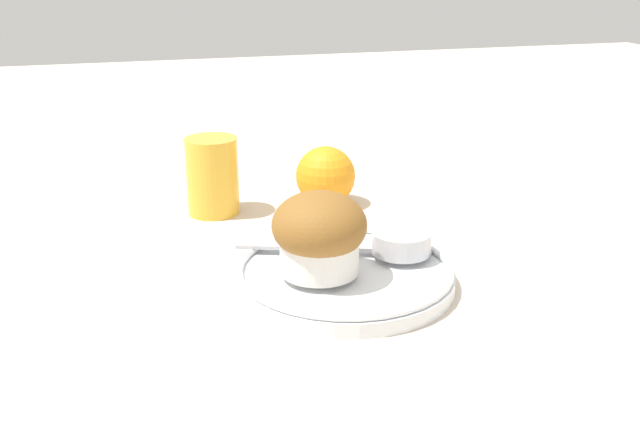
{
  "coord_description": "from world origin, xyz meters",
  "views": [
    {
      "loc": [
        -0.18,
        -0.58,
        0.29
      ],
      "look_at": [
        -0.0,
        0.03,
        0.06
      ],
      "focal_mm": 40.0,
      "sensor_mm": 36.0,
      "label": 1
    }
  ],
  "objects_px": {
    "muffin": "(319,233)",
    "butter_knife": "(333,247)",
    "orange_fruit": "(325,176)",
    "juice_glass": "(213,176)"
  },
  "relations": [
    {
      "from": "muffin",
      "to": "juice_glass",
      "type": "relative_size",
      "value": 0.94
    },
    {
      "from": "muffin",
      "to": "juice_glass",
      "type": "distance_m",
      "value": 0.24
    },
    {
      "from": "orange_fruit",
      "to": "juice_glass",
      "type": "height_order",
      "value": "juice_glass"
    },
    {
      "from": "muffin",
      "to": "juice_glass",
      "type": "height_order",
      "value": "muffin"
    },
    {
      "from": "muffin",
      "to": "butter_knife",
      "type": "distance_m",
      "value": 0.06
    },
    {
      "from": "butter_knife",
      "to": "orange_fruit",
      "type": "relative_size",
      "value": 2.54
    },
    {
      "from": "butter_knife",
      "to": "juice_glass",
      "type": "height_order",
      "value": "juice_glass"
    },
    {
      "from": "orange_fruit",
      "to": "juice_glass",
      "type": "distance_m",
      "value": 0.13
    },
    {
      "from": "muffin",
      "to": "orange_fruit",
      "type": "xyz_separation_m",
      "value": [
        0.07,
        0.23,
        -0.02
      ]
    },
    {
      "from": "muffin",
      "to": "butter_knife",
      "type": "height_order",
      "value": "muffin"
    }
  ]
}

